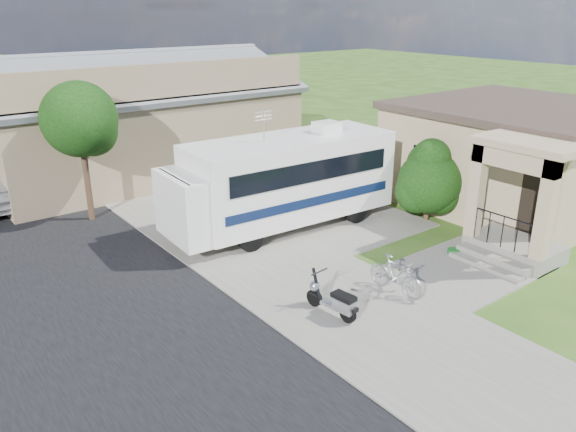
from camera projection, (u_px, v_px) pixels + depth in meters
ground at (363, 287)px, 14.32m from camera, size 120.00×120.00×0.00m
sidewalk_slab at (157, 195)px, 21.16m from camera, size 4.00×80.00×0.06m
driveway_slab at (299, 222)px, 18.50m from camera, size 7.00×6.00×0.05m
walk_slab at (468, 268)px, 15.28m from camera, size 4.00×3.00×0.05m
house at (517, 155)px, 19.82m from camera, size 9.47×7.80×3.54m
warehouse at (134, 124)px, 23.98m from camera, size 12.50×8.40×5.04m
street_tree_a at (82, 123)px, 17.78m from camera, size 2.44×2.40×4.58m
street_tree_b at (7, 85)px, 25.15m from camera, size 2.44×2.40×4.73m
motorhome at (283, 179)px, 17.55m from camera, size 7.55×2.71×3.82m
shrub at (429, 179)px, 18.31m from camera, size 2.27×2.16×2.78m
scooter at (334, 301)px, 12.75m from camera, size 0.54×1.48×0.97m
bicycle at (396, 277)px, 13.76m from camera, size 0.59×1.63×0.96m
garden_hose at (454, 253)px, 16.10m from camera, size 0.35×0.35×0.16m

